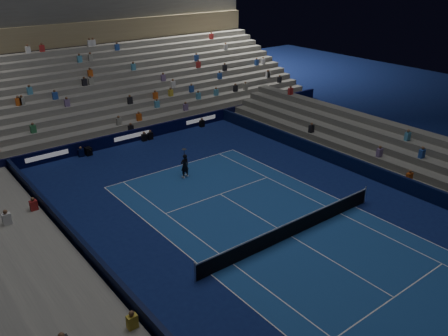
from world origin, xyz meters
name	(u,v)px	position (x,y,z in m)	size (l,w,h in m)	color
ground	(291,237)	(0.00, 0.00, 0.00)	(90.00, 90.00, 0.00)	#0D1952
court_surface	(291,237)	(0.00, 0.00, 0.01)	(10.97, 23.77, 0.01)	navy
sponsor_barrier_far	(131,136)	(0.00, 18.50, 0.50)	(44.00, 0.25, 1.00)	black
sponsor_barrier_east	(396,181)	(9.70, 0.00, 0.50)	(0.25, 37.00, 1.00)	black
sponsor_barrier_west	(131,302)	(-9.70, 0.00, 0.50)	(0.25, 37.00, 1.00)	black
grandstand_main	(82,80)	(0.00, 27.90, 3.38)	(44.00, 15.20, 11.20)	slate
grandstand_east	(426,162)	(13.17, 0.00, 0.92)	(5.00, 37.00, 2.50)	#60605C
grandstand_west	(48,331)	(-13.17, 0.00, 0.92)	(5.00, 37.00, 2.50)	slate
tennis_net	(292,229)	(0.00, 0.00, 0.50)	(12.90, 0.10, 1.10)	#B2B2B7
tennis_player	(185,166)	(-0.32, 10.00, 0.85)	(0.62, 0.41, 1.70)	black
broadcast_camera	(88,151)	(-3.99, 17.94, 0.31)	(0.47, 0.91, 0.60)	black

